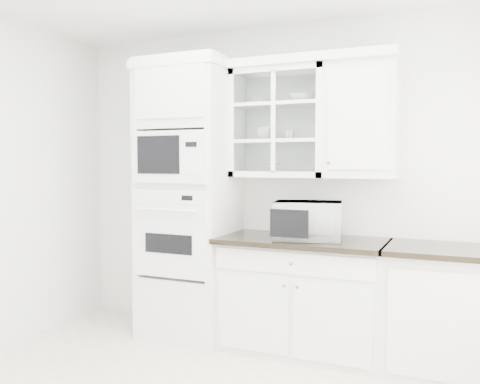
% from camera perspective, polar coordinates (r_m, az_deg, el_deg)
% --- Properties ---
extents(room_shell, '(4.00, 3.50, 2.70)m').
position_cam_1_polar(room_shell, '(3.22, -2.87, 7.90)').
color(room_shell, white).
rests_on(room_shell, ground).
extents(oven_column, '(0.76, 0.68, 2.40)m').
position_cam_1_polar(oven_column, '(4.45, -5.74, -0.84)').
color(oven_column, white).
rests_on(oven_column, ground).
extents(base_cabinet_run, '(1.32, 0.67, 0.92)m').
position_cam_1_polar(base_cabinet_run, '(4.19, 7.11, -11.33)').
color(base_cabinet_run, white).
rests_on(base_cabinet_run, ground).
extents(extra_base_cabinet, '(0.72, 0.67, 0.92)m').
position_cam_1_polar(extra_base_cabinet, '(4.03, 21.16, -12.13)').
color(extra_base_cabinet, white).
rests_on(extra_base_cabinet, ground).
extents(upper_cabinet_glass, '(0.80, 0.33, 0.90)m').
position_cam_1_polar(upper_cabinet_glass, '(4.28, 4.54, 7.72)').
color(upper_cabinet_glass, white).
rests_on(upper_cabinet_glass, room_shell).
extents(upper_cabinet_solid, '(0.55, 0.33, 0.90)m').
position_cam_1_polar(upper_cabinet_solid, '(4.10, 13.56, 7.82)').
color(upper_cabinet_solid, white).
rests_on(upper_cabinet_solid, room_shell).
extents(crown_molding, '(2.14, 0.38, 0.07)m').
position_cam_1_polar(crown_molding, '(4.35, 3.12, 14.09)').
color(crown_molding, white).
rests_on(crown_molding, room_shell).
extents(countertop_microwave, '(0.59, 0.53, 0.30)m').
position_cam_1_polar(countertop_microwave, '(4.02, 7.65, -3.17)').
color(countertop_microwave, white).
rests_on(countertop_microwave, base_cabinet_run).
extents(bowl_a, '(0.25, 0.25, 0.05)m').
position_cam_1_polar(bowl_a, '(4.37, 2.42, 10.07)').
color(bowl_a, white).
rests_on(bowl_a, upper_cabinet_glass).
extents(bowl_b, '(0.25, 0.25, 0.07)m').
position_cam_1_polar(bowl_b, '(4.22, 6.96, 10.40)').
color(bowl_b, white).
rests_on(bowl_b, upper_cabinet_glass).
extents(cup_a, '(0.17, 0.17, 0.11)m').
position_cam_1_polar(cup_a, '(4.33, 2.80, 6.52)').
color(cup_a, white).
rests_on(cup_a, upper_cabinet_glass).
extents(cup_b, '(0.11, 0.11, 0.08)m').
position_cam_1_polar(cup_b, '(4.23, 5.57, 6.41)').
color(cup_b, white).
rests_on(cup_b, upper_cabinet_glass).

